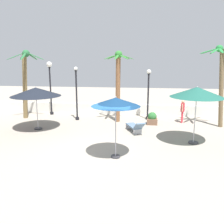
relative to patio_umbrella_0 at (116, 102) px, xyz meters
name	(u,v)px	position (x,y,z in m)	size (l,w,h in m)	color
ground_plane	(104,154)	(-0.58, 0.28, -2.56)	(56.00, 56.00, 0.00)	#9E9384
boundary_wall	(121,109)	(-0.58, 8.95, -2.13)	(25.20, 0.30, 0.86)	silver
patio_umbrella_0	(116,102)	(0.00, 0.00, 0.00)	(2.17, 2.17, 2.83)	#333338
patio_umbrella_1	(36,92)	(-5.47, 3.93, -0.14)	(3.13, 3.13, 2.74)	#333338
patio_umbrella_2	(197,92)	(3.93, 2.39, 0.19)	(2.74, 2.74, 3.07)	#333338
palm_tree_0	(25,77)	(-7.53, 6.77, 0.58)	(2.51, 2.78, 5.11)	brown
palm_tree_1	(221,76)	(6.11, 6.00, 0.83)	(2.46, 2.46, 5.31)	brown
palm_tree_2	(118,79)	(-0.55, 6.57, 0.54)	(2.09, 2.16, 5.00)	brown
lamp_post_0	(148,91)	(1.59, 7.50, -0.45)	(0.32, 0.32, 3.71)	black
lamp_post_1	(50,80)	(-6.18, 8.19, 0.29)	(0.43, 0.43, 4.26)	black
lamp_post_2	(77,93)	(-3.62, 6.67, -0.52)	(0.28, 0.28, 3.91)	black
lounge_chair_1	(135,126)	(0.76, 3.99, -2.17)	(1.27, 1.94, 0.84)	#B7B7BC
guest_0	(183,109)	(4.01, 6.79, -1.58)	(0.33, 0.54, 1.62)	#D8333F
seagull_0	(220,49)	(6.62, 8.40, 2.59)	(0.55, 1.17, 0.14)	white
planter	(152,119)	(1.88, 6.11, -2.18)	(0.70, 0.70, 0.85)	brown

